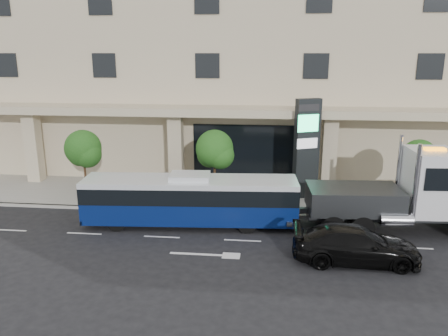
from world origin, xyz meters
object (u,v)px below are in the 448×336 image
Objects in this scene: black_sedan at (356,245)px; tow_truck at (410,194)px; city_bus at (190,199)px; signage_pylon at (307,148)px.

tow_truck is at bearing -40.89° from black_sedan.
city_bus is 8.61m from black_sedan.
tow_truck is 6.77m from signage_pylon.
tow_truck reaches higher than black_sedan.
city_bus is at bearing -165.62° from signage_pylon.
tow_truck is 1.94× the size of black_sedan.
black_sedan is at bearing -134.15° from tow_truck.
city_bus is 1.07× the size of tow_truck.
signage_pylon is at bearing 34.03° from city_bus.
signage_pylon reaches higher than tow_truck.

